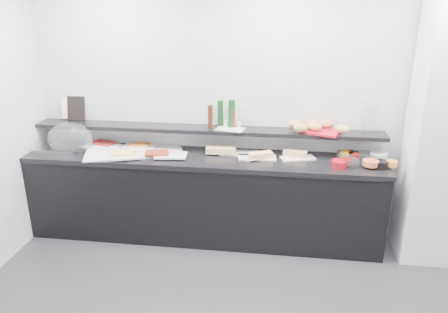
# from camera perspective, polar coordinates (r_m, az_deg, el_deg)

# --- Properties ---
(back_wall) EXTENTS (5.00, 0.02, 2.70)m
(back_wall) POSITION_cam_1_polar(r_m,az_deg,el_deg) (4.49, 6.70, 6.33)
(back_wall) COLOR silver
(back_wall) RESTS_ON ground
(column) EXTENTS (0.50, 0.50, 2.70)m
(column) POSITION_cam_1_polar(r_m,az_deg,el_deg) (4.39, 26.60, 4.00)
(column) COLOR white
(column) RESTS_ON ground
(buffet_cabinet) EXTENTS (3.60, 0.60, 0.85)m
(buffet_cabinet) POSITION_cam_1_polar(r_m,az_deg,el_deg) (4.58, -2.69, -5.56)
(buffet_cabinet) COLOR black
(buffet_cabinet) RESTS_ON ground
(counter_top) EXTENTS (3.62, 0.62, 0.05)m
(counter_top) POSITION_cam_1_polar(r_m,az_deg,el_deg) (4.41, -2.78, -0.27)
(counter_top) COLOR black
(counter_top) RESTS_ON buffet_cabinet
(wall_shelf) EXTENTS (3.60, 0.25, 0.04)m
(wall_shelf) POSITION_cam_1_polar(r_m,az_deg,el_deg) (4.49, -2.43, 3.55)
(wall_shelf) COLOR black
(wall_shelf) RESTS_ON back_wall
(cloche_base) EXTENTS (0.45, 0.31, 0.04)m
(cloche_base) POSITION_cam_1_polar(r_m,az_deg,el_deg) (4.87, -20.72, 0.97)
(cloche_base) COLOR #ACAEB2
(cloche_base) RESTS_ON counter_top
(cloche_dome) EXTENTS (0.51, 0.38, 0.34)m
(cloche_dome) POSITION_cam_1_polar(r_m,az_deg,el_deg) (4.81, -19.43, 2.22)
(cloche_dome) COLOR white
(cloche_dome) RESTS_ON cloche_base
(linen_runner) EXTENTS (1.07, 0.74, 0.01)m
(linen_runner) POSITION_cam_1_polar(r_m,az_deg,el_deg) (4.60, -11.63, 0.65)
(linen_runner) COLOR silver
(linen_runner) RESTS_ON counter_top
(platter_meat_a) EXTENTS (0.38, 0.29, 0.01)m
(platter_meat_a) POSITION_cam_1_polar(r_m,az_deg,el_deg) (4.81, -15.68, 1.33)
(platter_meat_a) COLOR white
(platter_meat_a) RESTS_ON linen_runner
(food_meat_a) EXTENTS (0.25, 0.20, 0.02)m
(food_meat_a) POSITION_cam_1_polar(r_m,az_deg,el_deg) (4.84, -15.46, 1.73)
(food_meat_a) COLOR maroon
(food_meat_a) RESTS_ON platter_meat_a
(platter_salmon) EXTENTS (0.34, 0.25, 0.01)m
(platter_salmon) POSITION_cam_1_polar(r_m,az_deg,el_deg) (4.66, -11.27, 1.12)
(platter_salmon) COLOR white
(platter_salmon) RESTS_ON linen_runner
(food_salmon) EXTENTS (0.20, 0.13, 0.02)m
(food_salmon) POSITION_cam_1_polar(r_m,az_deg,el_deg) (4.70, -10.89, 1.53)
(food_salmon) COLOR orange
(food_salmon) RESTS_ON platter_salmon
(platter_cheese) EXTENTS (0.33, 0.27, 0.01)m
(platter_cheese) POSITION_cam_1_polar(r_m,az_deg,el_deg) (4.43, -12.68, 0.00)
(platter_cheese) COLOR silver
(platter_cheese) RESTS_ON linen_runner
(food_cheese) EXTENTS (0.25, 0.19, 0.02)m
(food_cheese) POSITION_cam_1_polar(r_m,az_deg,el_deg) (4.48, -13.05, 0.44)
(food_cheese) COLOR #FAD061
(food_cheese) RESTS_ON platter_cheese
(platter_meat_b) EXTENTS (0.33, 0.24, 0.01)m
(platter_meat_b) POSITION_cam_1_polar(r_m,az_deg,el_deg) (4.38, -6.96, 0.15)
(platter_meat_b) COLOR silver
(platter_meat_b) RESTS_ON linen_runner
(food_meat_b) EXTENTS (0.26, 0.20, 0.02)m
(food_meat_b) POSITION_cam_1_polar(r_m,az_deg,el_deg) (4.42, -8.77, 0.46)
(food_meat_b) COLOR maroon
(food_meat_b) RESTS_ON platter_meat_b
(sandwich_plate_left) EXTENTS (0.39, 0.18, 0.01)m
(sandwich_plate_left) POSITION_cam_1_polar(r_m,az_deg,el_deg) (4.46, 1.96, 0.45)
(sandwich_plate_left) COLOR white
(sandwich_plate_left) RESTS_ON counter_top
(sandwich_food_left) EXTENTS (0.30, 0.13, 0.06)m
(sandwich_food_left) POSITION_cam_1_polar(r_m,az_deg,el_deg) (4.44, -0.42, 0.85)
(sandwich_food_left) COLOR #DEB674
(sandwich_food_left) RESTS_ON sandwich_plate_left
(tongs_left) EXTENTS (0.16, 0.05, 0.01)m
(tongs_left) POSITION_cam_1_polar(r_m,az_deg,el_deg) (4.40, -0.54, 0.33)
(tongs_left) COLOR silver
(tongs_left) RESTS_ON sandwich_plate_left
(sandwich_plate_mid) EXTENTS (0.39, 0.19, 0.01)m
(sandwich_plate_mid) POSITION_cam_1_polar(r_m,az_deg,el_deg) (4.35, 4.33, -0.12)
(sandwich_plate_mid) COLOR white
(sandwich_plate_mid) RESTS_ON counter_top
(sandwich_food_mid) EXTENTS (0.25, 0.18, 0.06)m
(sandwich_food_mid) POSITION_cam_1_polar(r_m,az_deg,el_deg) (4.30, 4.81, 0.16)
(sandwich_food_mid) COLOR #E7BB79
(sandwich_food_mid) RESTS_ON sandwich_plate_mid
(tongs_mid) EXTENTS (0.14, 0.10, 0.01)m
(tongs_mid) POSITION_cam_1_polar(r_m,az_deg,el_deg) (4.23, 3.74, -0.52)
(tongs_mid) COLOR silver
(tongs_mid) RESTS_ON sandwich_plate_mid
(sandwich_plate_right) EXTENTS (0.36, 0.24, 0.01)m
(sandwich_plate_right) POSITION_cam_1_polar(r_m,az_deg,el_deg) (4.38, 9.60, -0.21)
(sandwich_plate_right) COLOR white
(sandwich_plate_right) RESTS_ON counter_top
(sandwich_food_right) EXTENTS (0.24, 0.13, 0.06)m
(sandwich_food_right) POSITION_cam_1_polar(r_m,az_deg,el_deg) (4.39, 9.27, 0.37)
(sandwich_food_right) COLOR tan
(sandwich_food_right) RESTS_ON sandwich_plate_right
(tongs_right) EXTENTS (0.15, 0.06, 0.01)m
(tongs_right) POSITION_cam_1_polar(r_m,az_deg,el_deg) (4.37, 9.95, -0.14)
(tongs_right) COLOR silver
(tongs_right) RESTS_ON sandwich_plate_right
(bowl_glass_fruit) EXTENTS (0.21, 0.21, 0.07)m
(bowl_glass_fruit) POSITION_cam_1_polar(r_m,az_deg,el_deg) (4.47, 15.62, 0.11)
(bowl_glass_fruit) COLOR silver
(bowl_glass_fruit) RESTS_ON counter_top
(fill_glass_fruit) EXTENTS (0.14, 0.14, 0.05)m
(fill_glass_fruit) POSITION_cam_1_polar(r_m,az_deg,el_deg) (4.47, 15.69, 0.26)
(fill_glass_fruit) COLOR orange
(fill_glass_fruit) RESTS_ON bowl_glass_fruit
(bowl_black_jam) EXTENTS (0.18, 0.18, 0.07)m
(bowl_black_jam) POSITION_cam_1_polar(r_m,az_deg,el_deg) (4.50, 16.29, 0.15)
(bowl_black_jam) COLOR black
(bowl_black_jam) RESTS_ON counter_top
(fill_black_jam) EXTENTS (0.12, 0.12, 0.05)m
(fill_black_jam) POSITION_cam_1_polar(r_m,az_deg,el_deg) (4.45, 16.62, 0.08)
(fill_black_jam) COLOR #57120C
(fill_black_jam) RESTS_ON bowl_black_jam
(bowl_glass_cream) EXTENTS (0.26, 0.26, 0.07)m
(bowl_glass_cream) POSITION_cam_1_polar(r_m,az_deg,el_deg) (4.50, 17.94, -0.03)
(bowl_glass_cream) COLOR white
(bowl_glass_cream) RESTS_ON counter_top
(fill_glass_cream) EXTENTS (0.18, 0.18, 0.05)m
(fill_glass_cream) POSITION_cam_1_polar(r_m,az_deg,el_deg) (4.54, 19.53, 0.14)
(fill_glass_cream) COLOR silver
(fill_glass_cream) RESTS_ON bowl_glass_cream
(bowl_red_jam) EXTENTS (0.19, 0.19, 0.07)m
(bowl_red_jam) POSITION_cam_1_polar(r_m,az_deg,el_deg) (4.23, 14.81, -0.96)
(bowl_red_jam) COLOR maroon
(bowl_red_jam) RESTS_ON counter_top
(fill_red_jam) EXTENTS (0.14, 0.14, 0.05)m
(fill_red_jam) POSITION_cam_1_polar(r_m,az_deg,el_deg) (4.28, 15.67, -0.63)
(fill_red_jam) COLOR #5C0D0D
(fill_red_jam) RESTS_ON bowl_red_jam
(bowl_glass_salmon) EXTENTS (0.21, 0.21, 0.07)m
(bowl_glass_salmon) POSITION_cam_1_polar(r_m,az_deg,el_deg) (4.29, 16.15, -0.81)
(bowl_glass_salmon) COLOR silver
(bowl_glass_salmon) RESTS_ON counter_top
(fill_glass_salmon) EXTENTS (0.18, 0.18, 0.05)m
(fill_glass_salmon) POSITION_cam_1_polar(r_m,az_deg,el_deg) (4.31, 18.61, -0.81)
(fill_glass_salmon) COLOR #DA6035
(fill_glass_salmon) RESTS_ON bowl_glass_salmon
(bowl_black_fruit) EXTENTS (0.16, 0.16, 0.07)m
(bowl_black_fruit) POSITION_cam_1_polar(r_m,az_deg,el_deg) (4.34, 19.74, -0.98)
(bowl_black_fruit) COLOR black
(bowl_black_fruit) RESTS_ON counter_top
(fill_black_fruit) EXTENTS (0.12, 0.12, 0.05)m
(fill_black_fruit) POSITION_cam_1_polar(r_m,az_deg,el_deg) (4.36, 21.09, -0.86)
(fill_black_fruit) COLOR orange
(fill_black_fruit) RESTS_ON bowl_black_fruit
(framed_print) EXTENTS (0.20, 0.07, 0.26)m
(framed_print) POSITION_cam_1_polar(r_m,az_deg,el_deg) (4.99, -18.75, 5.98)
(framed_print) COLOR black
(framed_print) RESTS_ON wall_shelf
(print_art) EXTENTS (0.16, 0.10, 0.22)m
(print_art) POSITION_cam_1_polar(r_m,az_deg,el_deg) (5.04, -19.58, 6.00)
(print_art) COLOR beige
(print_art) RESTS_ON framed_print
(condiment_tray) EXTENTS (0.31, 0.23, 0.01)m
(condiment_tray) POSITION_cam_1_polar(r_m,az_deg,el_deg) (4.41, 0.84, 3.62)
(condiment_tray) COLOR white
(condiment_tray) RESTS_ON wall_shelf
(bottle_green_a) EXTENTS (0.07, 0.07, 0.26)m
(bottle_green_a) POSITION_cam_1_polar(r_m,az_deg,el_deg) (4.48, -0.48, 5.69)
(bottle_green_a) COLOR #0F3712
(bottle_green_a) RESTS_ON condiment_tray
(bottle_brown) EXTENTS (0.06, 0.06, 0.24)m
(bottle_brown) POSITION_cam_1_polar(r_m,az_deg,el_deg) (4.38, -1.80, 5.22)
(bottle_brown) COLOR #3D1B0B
(bottle_brown) RESTS_ON condiment_tray
(bottle_green_b) EXTENTS (0.07, 0.07, 0.28)m
(bottle_green_b) POSITION_cam_1_polar(r_m,az_deg,el_deg) (4.42, 1.01, 5.63)
(bottle_green_b) COLOR #113E19
(bottle_green_b) RESTS_ON condiment_tray
(bottle_hot) EXTENTS (0.05, 0.05, 0.18)m
(bottle_hot) POSITION_cam_1_polar(r_m,az_deg,el_deg) (4.43, 1.15, 4.99)
(bottle_hot) COLOR #A90C13
(bottle_hot) RESTS_ON condiment_tray
(shaker_salt) EXTENTS (0.04, 0.04, 0.07)m
(shaker_salt) POSITION_cam_1_polar(r_m,az_deg,el_deg) (4.45, 0.20, 4.33)
(shaker_salt) COLOR white
(shaker_salt) RESTS_ON condiment_tray
(shaker_pepper) EXTENTS (0.03, 0.03, 0.07)m
(shaker_pepper) POSITION_cam_1_polar(r_m,az_deg,el_deg) (4.41, 1.97, 4.15)
(shaker_pepper) COLOR silver
(shaker_pepper) RESTS_ON condiment_tray
(bread_tray) EXTENTS (0.42, 0.36, 0.02)m
(bread_tray) POSITION_cam_1_polar(r_m,az_deg,el_deg) (4.41, 12.51, 3.20)
(bread_tray) COLOR #B01325
(bread_tray) RESTS_ON wall_shelf
(bread_roll_nw) EXTENTS (0.15, 0.11, 0.08)m
(bread_roll_nw) POSITION_cam_1_polar(r_m,az_deg,el_deg) (4.44, 9.17, 4.21)
(bread_roll_nw) COLOR tan
(bread_roll_nw) RESTS_ON bread_tray
(bread_roll_n) EXTENTS (0.15, 0.10, 0.08)m
(bread_roll_n) POSITION_cam_1_polar(r_m,az_deg,el_deg) (4.49, 11.45, 4.23)
(bread_roll_n) COLOR #AD7042
(bread_roll_n) RESTS_ON bread_tray
(bread_roll_ne) EXTENTS (0.17, 0.13, 0.08)m
(bread_roll_ne) POSITION_cam_1_polar(r_m,az_deg,el_deg) (4.51, 13.19, 4.18)
(bread_roll_ne) COLOR #C07E49
(bread_roll_ne) RESTS_ON bread_tray
(bread_roll_sw) EXTENTS (0.14, 0.09, 0.08)m
(bread_roll_sw) POSITION_cam_1_polar(r_m,az_deg,el_deg) (4.31, 9.98, 3.69)
(bread_roll_sw) COLOR #C6844B
(bread_roll_sw) RESTS_ON bread_tray
(bread_roll_se) EXTENTS (0.15, 0.12, 0.08)m
(bread_roll_se) POSITION_cam_1_polar(r_m,az_deg,el_deg) (4.37, 15.21, 3.49)
(bread_roll_se) COLOR gold
(bread_roll_se) RESTS_ON bread_tray
(bread_roll_midw) EXTENTS (0.15, 0.11, 0.08)m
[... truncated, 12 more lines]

